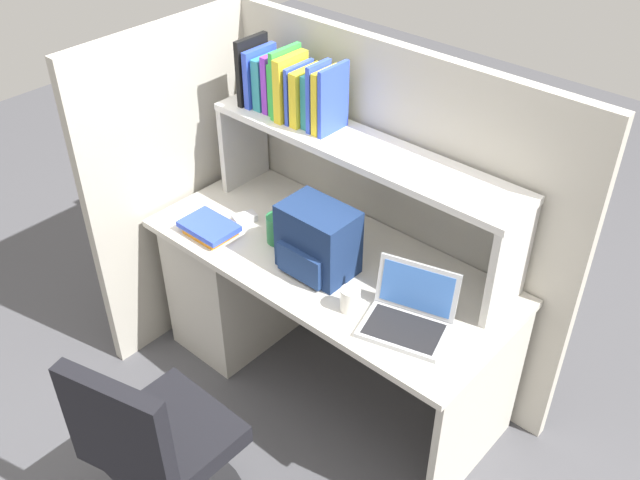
{
  "coord_description": "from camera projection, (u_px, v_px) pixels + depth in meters",
  "views": [
    {
      "loc": [
        1.53,
        -1.77,
        2.55
      ],
      "look_at": [
        0.0,
        -0.05,
        0.85
      ],
      "focal_mm": 39.89,
      "sensor_mm": 36.0,
      "label": 1
    }
  ],
  "objects": [
    {
      "name": "overhead_hutch",
      "position": [
        361.0,
        166.0,
        2.87
      ],
      "size": [
        1.44,
        0.28,
        0.45
      ],
      "color": "beige",
      "rests_on": "desk"
    },
    {
      "name": "ground_plane",
      "position": [
        327.0,
        378.0,
        3.39
      ],
      "size": [
        8.0,
        8.0,
        0.0
      ],
      "primitive_type": "plane",
      "color": "#4C4C51"
    },
    {
      "name": "cubicle_partition_rear",
      "position": [
        384.0,
        211.0,
        3.16
      ],
      "size": [
        1.84,
        0.05,
        1.55
      ],
      "primitive_type": "cube",
      "color": "#B2ADA0",
      "rests_on": "ground_plane"
    },
    {
      "name": "snack_canister",
      "position": [
        278.0,
        229.0,
        3.02
      ],
      "size": [
        0.1,
        0.1,
        0.13
      ],
      "primitive_type": "cylinder",
      "color": "#26723F",
      "rests_on": "desk"
    },
    {
      "name": "computer_mouse",
      "position": [
        245.0,
        218.0,
        3.17
      ],
      "size": [
        0.09,
        0.12,
        0.03
      ],
      "primitive_type": "cube",
      "rotation": [
        0.0,
        0.0,
        -0.35
      ],
      "color": "silver",
      "rests_on": "desk"
    },
    {
      "name": "office_chair",
      "position": [
        159.0,
        459.0,
        2.56
      ],
      "size": [
        0.52,
        0.53,
        0.93
      ],
      "rotation": [
        0.0,
        0.0,
        3.4
      ],
      "color": "black",
      "rests_on": "ground_plane"
    },
    {
      "name": "reference_books_on_shelf",
      "position": [
        291.0,
        87.0,
        2.94
      ],
      "size": [
        0.47,
        0.19,
        0.29
      ],
      "color": "black",
      "rests_on": "overhead_hutch"
    },
    {
      "name": "desk",
      "position": [
        266.0,
        279.0,
        3.36
      ],
      "size": [
        1.6,
        0.7,
        0.73
      ],
      "color": "beige",
      "rests_on": "ground_plane"
    },
    {
      "name": "paper_cup",
      "position": [
        350.0,
        300.0,
        2.67
      ],
      "size": [
        0.08,
        0.08,
        0.1
      ],
      "primitive_type": "cylinder",
      "color": "white",
      "rests_on": "desk"
    },
    {
      "name": "cubicle_partition_left",
      "position": [
        186.0,
        182.0,
        3.36
      ],
      "size": [
        0.05,
        1.06,
        1.55
      ],
      "primitive_type": "cube",
      "color": "#B2ADA0",
      "rests_on": "ground_plane"
    },
    {
      "name": "laptop",
      "position": [
        409.0,
        314.0,
        2.61
      ],
      "size": [
        0.37,
        0.33,
        0.22
      ],
      "color": "#B7BABF",
      "rests_on": "desk"
    },
    {
      "name": "backpack",
      "position": [
        317.0,
        241.0,
        2.82
      ],
      "size": [
        0.3,
        0.22,
        0.29
      ],
      "color": "navy",
      "rests_on": "desk"
    },
    {
      "name": "desk_book_stack",
      "position": [
        210.0,
        228.0,
        3.08
      ],
      "size": [
        0.24,
        0.17,
        0.05
      ],
      "color": "orange",
      "rests_on": "desk"
    }
  ]
}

